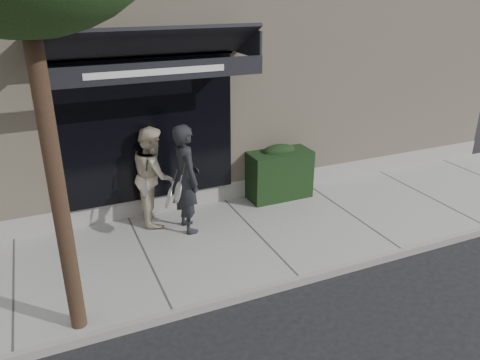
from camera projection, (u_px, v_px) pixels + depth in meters
name	position (u px, v px, depth m)	size (l,w,h in m)	color
ground	(256.00, 238.00, 8.47)	(80.00, 80.00, 0.00)	black
sidewalk	(256.00, 235.00, 8.45)	(20.00, 3.00, 0.12)	gray
curb	(300.00, 280.00, 7.14)	(20.00, 0.10, 0.14)	gray
building_facade	(171.00, 51.00, 11.60)	(14.30, 8.04, 5.64)	#BBA98E
hedge	(278.00, 172.00, 9.68)	(1.30, 0.70, 1.14)	black
pedestrian_front	(186.00, 179.00, 8.18)	(0.78, 0.90, 1.97)	black
pedestrian_back	(153.00, 175.00, 8.52)	(0.82, 0.98, 1.83)	beige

